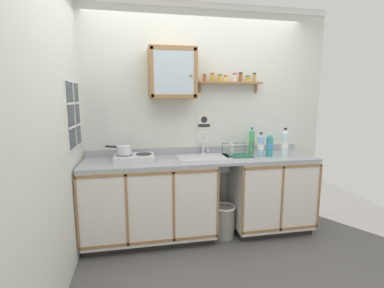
{
  "coord_description": "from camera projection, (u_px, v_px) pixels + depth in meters",
  "views": [
    {
      "loc": [
        -0.7,
        -2.55,
        1.57
      ],
      "look_at": [
        -0.09,
        0.54,
        1.06
      ],
      "focal_mm": 26.09,
      "sensor_mm": 36.0,
      "label": 1
    }
  ],
  "objects": [
    {
      "name": "side_wall_left",
      "position": [
        53.0,
        131.0,
        2.15
      ],
      "size": [
        0.05,
        3.51,
        2.65
      ],
      "primitive_type": "cube",
      "color": "silver",
      "rests_on": "ground"
    },
    {
      "name": "lower_cabinet_run",
      "position": [
        150.0,
        202.0,
        3.08
      ],
      "size": [
        1.42,
        0.59,
        0.89
      ],
      "color": "black",
      "rests_on": "ground"
    },
    {
      "name": "warning_sign",
      "position": [
        204.0,
        122.0,
        3.34
      ],
      "size": [
        0.17,
        0.01,
        0.2
      ],
      "color": "silver"
    },
    {
      "name": "floor",
      "position": [
        211.0,
        254.0,
        2.85
      ],
      "size": [
        5.62,
        5.62,
        0.0
      ],
      "primitive_type": "plane",
      "color": "#565451",
      "rests_on": "ground"
    },
    {
      "name": "bottle_soda_green_2",
      "position": [
        252.0,
        142.0,
        3.32
      ],
      "size": [
        0.07,
        0.07,
        0.32
      ],
      "color": "#4CB266",
      "rests_on": "countertop"
    },
    {
      "name": "bottle_water_blue_1",
      "position": [
        261.0,
        146.0,
        3.18
      ],
      "size": [
        0.07,
        0.07,
        0.28
      ],
      "color": "#8CB7E0",
      "rests_on": "countertop"
    },
    {
      "name": "countertop",
      "position": [
        202.0,
        159.0,
        3.11
      ],
      "size": [
        2.58,
        0.61,
        0.03
      ],
      "primitive_type": "cube",
      "color": "#9EA3A8",
      "rests_on": "lower_cabinet_run"
    },
    {
      "name": "back_wall",
      "position": [
        196.0,
        119.0,
        3.35
      ],
      "size": [
        3.22,
        0.07,
        2.65
      ],
      "color": "silver",
      "rests_on": "ground"
    },
    {
      "name": "spice_shelf",
      "position": [
        231.0,
        81.0,
        3.26
      ],
      "size": [
        0.76,
        0.14,
        0.23
      ],
      "color": "#996B42"
    },
    {
      "name": "backsplash",
      "position": [
        197.0,
        150.0,
        3.38
      ],
      "size": [
        2.58,
        0.02,
        0.08
      ],
      "primitive_type": "cube",
      "color": "#9EA3A8",
      "rests_on": "countertop"
    },
    {
      "name": "sink",
      "position": [
        204.0,
        161.0,
        3.16
      ],
      "size": [
        0.58,
        0.41,
        0.43
      ],
      "color": "silver",
      "rests_on": "countertop"
    },
    {
      "name": "lower_cabinet_run_right",
      "position": [
        270.0,
        193.0,
        3.35
      ],
      "size": [
        0.93,
        0.59,
        0.89
      ],
      "color": "black",
      "rests_on": "ground"
    },
    {
      "name": "saucepan",
      "position": [
        124.0,
        150.0,
        2.97
      ],
      "size": [
        0.29,
        0.2,
        0.1
      ],
      "color": "silver",
      "rests_on": "hot_plate_stove"
    },
    {
      "name": "dish_rack",
      "position": [
        236.0,
        154.0,
        3.22
      ],
      "size": [
        0.31,
        0.26,
        0.17
      ],
      "color": "#26664C",
      "rests_on": "countertop"
    },
    {
      "name": "window",
      "position": [
        73.0,
        115.0,
        2.69
      ],
      "size": [
        0.03,
        0.56,
        0.66
      ],
      "color": "#262D38"
    },
    {
      "name": "bottle_detergent_teal_0",
      "position": [
        270.0,
        145.0,
        3.2
      ],
      "size": [
        0.08,
        0.08,
        0.27
      ],
      "color": "teal",
      "rests_on": "countertop"
    },
    {
      "name": "trash_bin",
      "position": [
        224.0,
        220.0,
        3.2
      ],
      "size": [
        0.27,
        0.27,
        0.37
      ],
      "color": "gray",
      "rests_on": "ground"
    },
    {
      "name": "bottle_water_clear_3",
      "position": [
        285.0,
        143.0,
        3.21
      ],
      "size": [
        0.08,
        0.08,
        0.33
      ],
      "color": "silver",
      "rests_on": "countertop"
    },
    {
      "name": "hot_plate_stove",
      "position": [
        134.0,
        158.0,
        2.97
      ],
      "size": [
        0.42,
        0.33,
        0.07
      ],
      "color": "silver",
      "rests_on": "countertop"
    },
    {
      "name": "wall_cabinet",
      "position": [
        172.0,
        74.0,
        3.04
      ],
      "size": [
        0.51,
        0.33,
        0.55
      ],
      "color": "#996B42"
    }
  ]
}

